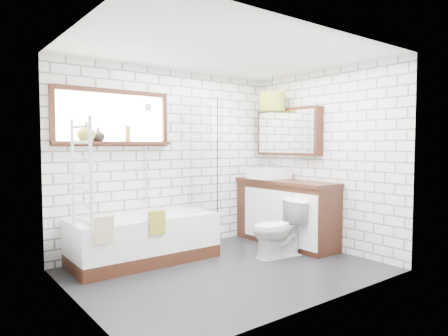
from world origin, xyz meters
TOP-DOWN VIEW (x-y plane):
  - floor at (0.00, 0.00)m, footprint 3.40×2.60m
  - ceiling at (0.00, 0.00)m, footprint 3.40×2.60m
  - wall_back at (0.00, 1.30)m, footprint 3.40×0.01m
  - wall_front at (0.00, -1.30)m, footprint 3.40×0.01m
  - wall_left at (-1.70, 0.00)m, footprint 0.01×2.60m
  - wall_right at (1.70, 0.00)m, footprint 0.01×2.60m
  - window at (-0.85, 1.26)m, footprint 1.52×0.16m
  - towel_radiator at (-1.66, 0.00)m, footprint 0.06×0.52m
  - mirror_cabinet at (1.62, 0.60)m, footprint 0.16×1.20m
  - shower_riser at (-0.40, 1.26)m, footprint 0.02×0.02m
  - bathtub at (-0.61, 0.91)m, footprint 1.78×0.79m
  - shower_screen at (0.26, 0.91)m, footprint 0.02×0.72m
  - towel_green at (-0.64, 0.51)m, footprint 0.20×0.06m
  - towel_beige at (-1.28, 0.51)m, footprint 0.22×0.05m
  - vanity at (1.43, 0.46)m, footprint 0.53×1.66m
  - basin at (1.37, 0.75)m, footprint 0.53×0.46m
  - tap at (1.53, 0.75)m, footprint 0.04×0.04m
  - toilet at (0.87, 0.03)m, footprint 0.52×0.79m
  - vase_olive at (-1.20, 1.23)m, footprint 0.30×0.30m
  - vase_dark at (-1.06, 1.23)m, footprint 0.21×0.21m
  - bottle at (-0.67, 1.23)m, footprint 0.09×0.09m
  - pendant at (1.41, 0.73)m, footprint 0.38×0.38m

SIDE VIEW (x-z plane):
  - floor at x=0.00m, z-range -0.01..0.00m
  - bathtub at x=-0.61m, z-range 0.00..0.58m
  - toilet at x=0.87m, z-range 0.00..0.75m
  - vanity at x=1.43m, z-range 0.00..0.95m
  - towel_green at x=-0.64m, z-range 0.42..0.70m
  - towel_beige at x=-1.28m, z-range 0.41..0.70m
  - basin at x=1.37m, z-range 0.95..1.10m
  - tap at x=1.53m, z-range 1.00..1.17m
  - towel_radiator at x=-1.66m, z-range 0.70..1.70m
  - wall_back at x=0.00m, z-range 0.00..2.50m
  - wall_front at x=0.00m, z-range 0.00..2.50m
  - wall_left at x=-1.70m, z-range 0.00..2.50m
  - wall_right at x=1.70m, z-range 0.00..2.50m
  - shower_screen at x=0.26m, z-range 0.58..2.08m
  - shower_riser at x=-0.40m, z-range 0.70..2.00m
  - vase_dark at x=-1.06m, z-range 1.48..1.65m
  - bottle at x=-0.67m, z-range 1.48..1.69m
  - vase_olive at x=-1.20m, z-range 1.48..1.71m
  - mirror_cabinet at x=1.62m, z-range 1.30..2.00m
  - window at x=-0.85m, z-range 1.46..2.14m
  - pendant at x=1.41m, z-range 1.96..2.24m
  - ceiling at x=0.00m, z-range 2.50..2.51m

